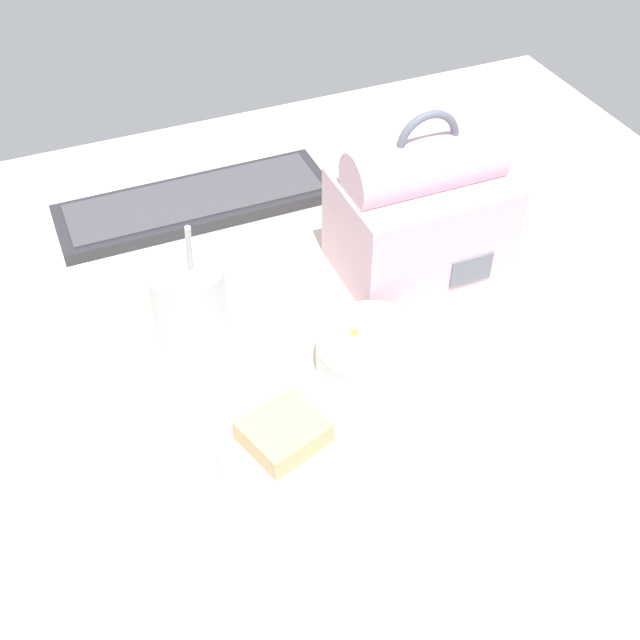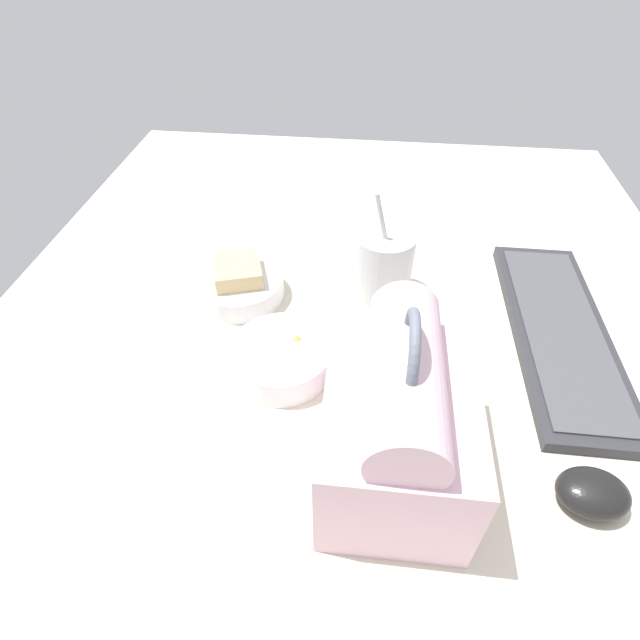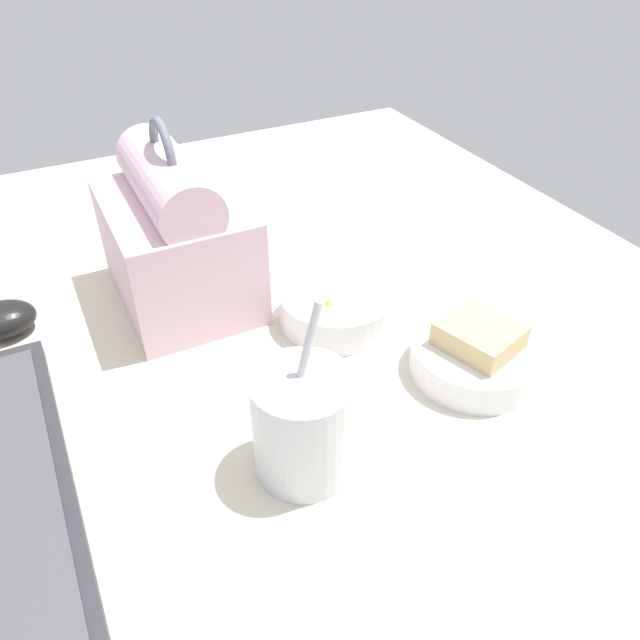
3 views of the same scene
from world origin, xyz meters
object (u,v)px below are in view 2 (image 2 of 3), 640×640
Objects in this scene: bento_bowl_sandwich at (239,284)px; lunch_bag at (398,421)px; bento_bowl_snacks at (282,357)px; keyboard at (560,332)px; soup_cup at (383,263)px; computer_mouse at (593,493)px.

lunch_bag is at bearing 40.47° from bento_bowl_sandwich.
lunch_bag is 20.78cm from bento_bowl_snacks.
bento_bowl_snacks is at bearing -132.30° from lunch_bag.
lunch_bag is at bearing 47.70° from bento_bowl_snacks.
bento_bowl_sandwich is (-4.26, -47.95, 1.32)cm from keyboard.
computer_mouse is (33.54, 22.92, -3.60)cm from soup_cup.
soup_cup is (-7.78, -25.83, 4.51)cm from keyboard.
bento_bowl_sandwich reaches higher than bento_bowl_snacks.
computer_mouse is (15.37, 35.81, -0.36)cm from bento_bowl_snacks.
bento_bowl_sandwich is (3.51, -22.12, -3.18)cm from soup_cup.
soup_cup is at bearing -106.76° from keyboard.
bento_bowl_snacks is at bearing -35.36° from soup_cup.
bento_bowl_sandwich is 54.13cm from computer_mouse.
computer_mouse is (25.76, -2.91, 0.91)cm from keyboard.
computer_mouse is (2.05, 21.17, -6.68)cm from lunch_bag.
bento_bowl_sandwich is 1.03× the size of bento_bowl_snacks.
lunch_bag is (23.72, -24.07, 7.58)cm from keyboard.
bento_bowl_snacks is (14.65, 9.23, -0.06)cm from bento_bowl_sandwich.
keyboard is 27.34cm from soup_cup.
lunch_bag is 1.64× the size of bento_bowl_sandwich.
bento_bowl_sandwich reaches higher than keyboard.
lunch_bag is 37.31cm from bento_bowl_sandwich.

